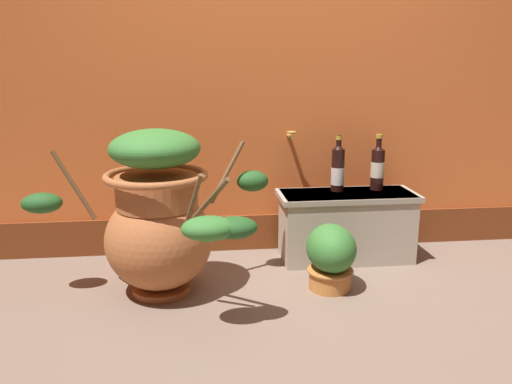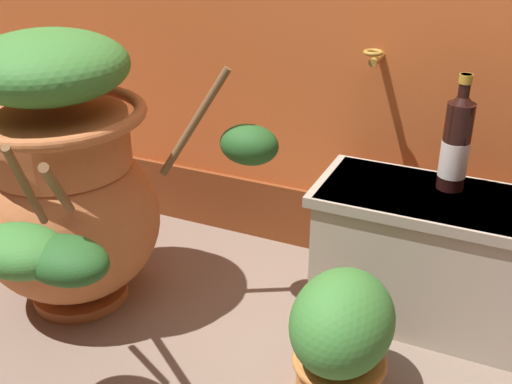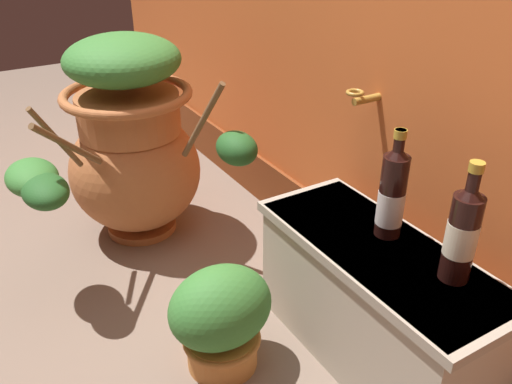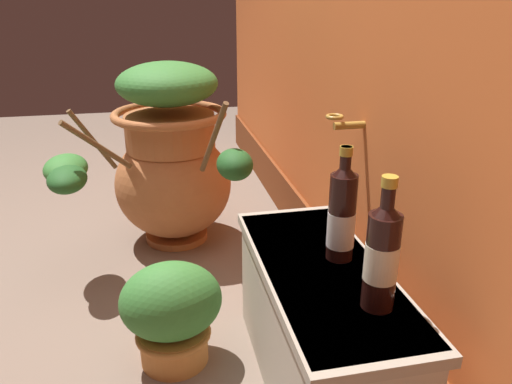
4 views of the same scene
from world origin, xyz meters
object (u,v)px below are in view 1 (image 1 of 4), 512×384
terracotta_urn (159,217)px  wine_bottle_left (378,166)px  wine_bottle_middle (338,168)px  potted_shrub (331,255)px

terracotta_urn → wine_bottle_left: size_ratio=3.72×
wine_bottle_middle → potted_shrub: wine_bottle_middle is taller
terracotta_urn → potted_shrub: (0.85, -0.05, -0.22)m
terracotta_urn → wine_bottle_left: bearing=18.8°
wine_bottle_middle → potted_shrub: bearing=-107.9°
terracotta_urn → potted_shrub: terracotta_urn is taller
wine_bottle_middle → potted_shrub: 0.61m
terracotta_urn → potted_shrub: size_ratio=3.59×
wine_bottle_middle → potted_shrub: size_ratio=0.95×
wine_bottle_left → potted_shrub: size_ratio=0.96×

